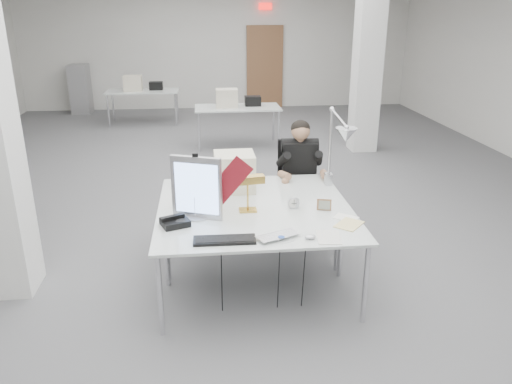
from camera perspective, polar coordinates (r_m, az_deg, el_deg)
room_shell at (r=6.58m, az=-1.88°, el=13.15°), size 10.04×14.04×3.24m
desk_main at (r=4.29m, az=0.43°, el=-4.10°), size 1.80×0.90×0.02m
desk_second at (r=5.12m, az=-0.70°, el=0.05°), size 1.80×0.90×0.02m
bg_desk_a at (r=9.57m, az=-2.12°, el=9.62°), size 1.60×0.80×0.02m
bg_desk_b at (r=11.79m, az=-12.84°, el=11.17°), size 1.60×0.80×0.02m
filing_cabinet at (r=13.52m, az=-19.43°, el=11.04°), size 0.45×0.55×1.20m
office_chair at (r=5.90m, az=4.80°, el=-0.02°), size 0.50×0.50×0.94m
seated_person at (r=5.72m, az=5.02°, el=3.83°), size 0.55×0.67×0.94m
monitor at (r=4.38m, az=-6.82°, el=0.48°), size 0.44×0.21×0.57m
pennant at (r=4.33m, az=-3.17°, el=1.16°), size 0.44×0.04×0.47m
keyboard at (r=4.02m, az=-3.61°, el=-5.51°), size 0.50×0.18×0.02m
laptop at (r=4.03m, az=2.91°, el=-5.35°), size 0.42×0.35×0.03m
mouse at (r=4.07m, az=6.22°, el=-5.13°), size 0.10×0.07×0.04m
bankers_lamp at (r=4.54m, az=-0.95°, el=-0.36°), size 0.29×0.15×0.31m
desk_phone at (r=4.34m, az=-9.24°, el=-3.44°), size 0.28×0.27×0.06m
picture_frame_left at (r=4.58m, az=-7.91°, el=-1.69°), size 0.15×0.06×0.11m
picture_frame_right at (r=4.64m, az=7.79°, el=-1.45°), size 0.14×0.06×0.11m
desk_clock at (r=4.65m, az=4.33°, el=-1.29°), size 0.11×0.05×0.11m
paper_stack_a at (r=4.12m, az=8.31°, el=-5.14°), size 0.22×0.29×0.01m
paper_stack_b at (r=4.38m, az=10.59°, el=-3.65°), size 0.31×0.31×0.01m
paper_stack_c at (r=4.52m, az=10.24°, el=-2.91°), size 0.24×0.23×0.01m
beige_monitor at (r=5.08m, az=-2.48°, el=2.33°), size 0.41×0.39×0.38m
architect_lamp at (r=4.98m, az=9.17°, el=4.71°), size 0.25×0.69×0.88m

